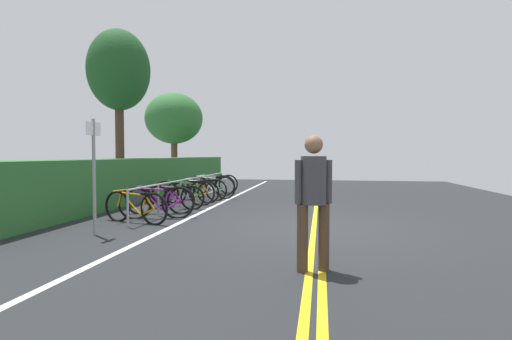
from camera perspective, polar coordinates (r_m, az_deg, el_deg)
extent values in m
cube|color=#232628|center=(8.09, 9.14, -8.45)|extent=(29.38, 13.63, 0.05)
cube|color=gold|center=(8.08, 9.72, -8.27)|extent=(26.45, 0.10, 0.00)
cube|color=gold|center=(8.09, 8.57, -8.26)|extent=(26.45, 0.10, 0.00)
cube|color=white|center=(8.63, -11.11, -7.61)|extent=(26.45, 0.12, 0.00)
cylinder|color=#9EA0A5|center=(8.25, -18.46, -5.48)|extent=(0.05, 0.05, 0.76)
cylinder|color=#9EA0A5|center=(9.57, -14.26, -4.37)|extent=(0.05, 0.05, 0.76)
cylinder|color=#9EA0A5|center=(10.94, -11.10, -3.52)|extent=(0.05, 0.05, 0.76)
cylinder|color=#9EA0A5|center=(12.33, -8.66, -2.86)|extent=(0.05, 0.05, 0.76)
cylinder|color=#9EA0A5|center=(13.74, -6.71, -2.32)|extent=(0.05, 0.05, 0.76)
cylinder|color=#9EA0A5|center=(15.17, -5.13, -1.88)|extent=(0.05, 0.05, 0.76)
cylinder|color=#9EA0A5|center=(11.60, -9.82, -1.30)|extent=(7.42, 0.04, 0.04)
torus|color=black|center=(9.13, -19.81, -5.08)|extent=(0.24, 0.70, 0.71)
torus|color=black|center=(8.45, -14.86, -5.61)|extent=(0.24, 0.70, 0.71)
cylinder|color=orange|center=(8.85, -18.05, -4.75)|extent=(0.19, 0.57, 0.49)
cylinder|color=orange|center=(8.79, -17.75, -3.39)|extent=(0.22, 0.68, 0.07)
cylinder|color=orange|center=(8.62, -16.35, -5.02)|extent=(0.08, 0.17, 0.44)
cylinder|color=orange|center=(8.57, -15.78, -6.00)|extent=(0.13, 0.37, 0.18)
cylinder|color=orange|center=(8.50, -15.45, -4.61)|extent=(0.10, 0.25, 0.30)
cylinder|color=orange|center=(9.07, -19.60, -4.13)|extent=(0.07, 0.14, 0.32)
cube|color=black|center=(8.55, -16.04, -3.43)|extent=(0.13, 0.21, 0.05)
cylinder|color=orange|center=(9.02, -19.38, -2.85)|extent=(0.45, 0.15, 0.03)
torus|color=black|center=(9.33, -17.50, -4.71)|extent=(0.25, 0.76, 0.77)
torus|color=black|center=(9.17, -11.46, -4.77)|extent=(0.25, 0.76, 0.77)
cylinder|color=purple|center=(9.25, -15.27, -4.19)|extent=(0.18, 0.56, 0.53)
cylinder|color=purple|center=(9.22, -14.89, -2.76)|extent=(0.21, 0.66, 0.07)
cylinder|color=purple|center=(9.20, -13.21, -4.32)|extent=(0.08, 0.17, 0.48)
cylinder|color=purple|center=(9.20, -12.53, -5.27)|extent=(0.13, 0.36, 0.19)
cylinder|color=purple|center=(9.17, -12.14, -3.83)|extent=(0.10, 0.25, 0.33)
cylinder|color=purple|center=(9.30, -17.21, -3.68)|extent=(0.07, 0.14, 0.35)
cube|color=black|center=(9.17, -12.83, -2.69)|extent=(0.13, 0.21, 0.05)
cylinder|color=purple|center=(9.27, -16.93, -2.33)|extent=(0.45, 0.15, 0.03)
torus|color=black|center=(10.06, -16.80, -4.41)|extent=(0.21, 0.70, 0.70)
torus|color=black|center=(9.87, -11.01, -4.48)|extent=(0.21, 0.70, 0.70)
cylinder|color=purple|center=(9.97, -14.66, -3.98)|extent=(0.17, 0.58, 0.48)
cylinder|color=purple|center=(9.93, -14.29, -2.78)|extent=(0.19, 0.69, 0.07)
cylinder|color=purple|center=(9.91, -12.68, -4.09)|extent=(0.07, 0.17, 0.43)
cylinder|color=purple|center=(9.90, -12.03, -4.89)|extent=(0.12, 0.37, 0.18)
cylinder|color=purple|center=(9.87, -11.66, -3.68)|extent=(0.09, 0.25, 0.30)
cylinder|color=purple|center=(10.03, -16.52, -3.54)|extent=(0.07, 0.14, 0.32)
cube|color=black|center=(9.87, -12.32, -2.71)|extent=(0.12, 0.21, 0.05)
cylinder|color=purple|center=(10.00, -16.25, -2.39)|extent=(0.45, 0.13, 0.03)
torus|color=black|center=(10.88, -14.46, -3.95)|extent=(0.09, 0.68, 0.68)
torus|color=black|center=(10.56, -9.39, -4.09)|extent=(0.09, 0.68, 0.68)
cylinder|color=purple|center=(10.74, -12.60, -3.59)|extent=(0.06, 0.57, 0.46)
cylinder|color=purple|center=(10.70, -12.28, -2.52)|extent=(0.07, 0.68, 0.07)
cylinder|color=purple|center=(10.64, -10.87, -3.72)|extent=(0.04, 0.17, 0.42)
cylinder|color=purple|center=(10.62, -10.30, -4.44)|extent=(0.05, 0.36, 0.17)
cylinder|color=purple|center=(10.58, -9.97, -3.37)|extent=(0.05, 0.25, 0.29)
cylinder|color=purple|center=(10.85, -14.22, -3.18)|extent=(0.04, 0.14, 0.31)
cube|color=black|center=(10.60, -10.54, -2.48)|extent=(0.09, 0.20, 0.05)
cylinder|color=purple|center=(10.81, -13.98, -2.14)|extent=(0.46, 0.05, 0.03)
torus|color=black|center=(11.36, -13.26, -3.45)|extent=(0.31, 0.74, 0.77)
torus|color=black|center=(11.35, -8.01, -3.41)|extent=(0.31, 0.74, 0.77)
cylinder|color=#198C38|center=(11.34, -11.30, -2.99)|extent=(0.24, 0.57, 0.53)
cylinder|color=#198C38|center=(11.32, -10.96, -1.82)|extent=(0.27, 0.68, 0.07)
cylinder|color=#198C38|center=(11.34, -9.51, -3.07)|extent=(0.09, 0.17, 0.47)
cylinder|color=#198C38|center=(11.35, -8.93, -3.82)|extent=(0.16, 0.37, 0.19)
cylinder|color=#198C38|center=(11.33, -8.59, -2.65)|extent=(0.12, 0.25, 0.32)
cylinder|color=#198C38|center=(11.34, -13.01, -2.59)|extent=(0.08, 0.14, 0.35)
cube|color=black|center=(11.32, -9.18, -1.74)|extent=(0.14, 0.22, 0.05)
cylinder|color=#198C38|center=(11.32, -12.76, -1.49)|extent=(0.44, 0.18, 0.03)
torus|color=black|center=(11.99, -11.81, -3.33)|extent=(0.24, 0.68, 0.69)
torus|color=black|center=(11.94, -7.06, -3.33)|extent=(0.24, 0.68, 0.69)
cylinder|color=orange|center=(11.96, -10.04, -2.96)|extent=(0.19, 0.56, 0.47)
cylinder|color=orange|center=(11.94, -9.73, -1.98)|extent=(0.22, 0.66, 0.07)
cylinder|color=orange|center=(11.94, -8.42, -3.03)|extent=(0.08, 0.17, 0.42)
cylinder|color=orange|center=(11.95, -7.89, -3.67)|extent=(0.13, 0.36, 0.18)
cylinder|color=orange|center=(11.93, -7.59, -2.69)|extent=(0.10, 0.25, 0.29)
cylinder|color=orange|center=(11.98, -11.58, -2.62)|extent=(0.07, 0.14, 0.31)
cube|color=black|center=(11.92, -8.12, -1.91)|extent=(0.13, 0.21, 0.05)
cylinder|color=orange|center=(11.96, -11.35, -1.67)|extent=(0.45, 0.15, 0.03)
torus|color=black|center=(12.78, -10.58, -2.90)|extent=(0.08, 0.72, 0.72)
torus|color=black|center=(12.49, -5.91, -2.99)|extent=(0.08, 0.72, 0.72)
cylinder|color=white|center=(12.66, -8.86, -2.56)|extent=(0.06, 0.61, 0.49)
cylinder|color=white|center=(12.62, -8.56, -1.59)|extent=(0.06, 0.73, 0.07)
cylinder|color=white|center=(12.56, -7.27, -2.67)|extent=(0.04, 0.17, 0.44)
cylinder|color=white|center=(12.54, -6.74, -3.32)|extent=(0.05, 0.39, 0.18)
cylinder|color=white|center=(12.51, -6.44, -2.34)|extent=(0.05, 0.26, 0.31)
cylinder|color=white|center=(12.75, -10.36, -2.20)|extent=(0.04, 0.14, 0.33)
cube|color=black|center=(12.52, -6.96, -1.55)|extent=(0.09, 0.20, 0.05)
cylinder|color=white|center=(12.72, -10.14, -1.27)|extent=(0.46, 0.04, 0.03)
torus|color=black|center=(13.56, -8.67, -2.48)|extent=(0.23, 0.77, 0.77)
torus|color=black|center=(13.03, -4.61, -2.66)|extent=(0.23, 0.77, 0.77)
cylinder|color=white|center=(13.35, -7.19, -2.16)|extent=(0.18, 0.61, 0.53)
cylinder|color=white|center=(13.29, -6.93, -1.17)|extent=(0.20, 0.73, 0.07)
cylinder|color=white|center=(13.17, -5.80, -2.29)|extent=(0.08, 0.18, 0.48)
cylinder|color=white|center=(13.12, -5.35, -2.98)|extent=(0.12, 0.39, 0.19)
cylinder|color=white|center=(13.07, -5.08, -1.97)|extent=(0.10, 0.27, 0.33)
cylinder|color=white|center=(13.52, -8.48, -1.77)|extent=(0.07, 0.15, 0.35)
cube|color=black|center=(13.12, -5.54, -1.16)|extent=(0.12, 0.21, 0.05)
cylinder|color=white|center=(13.48, -8.29, -0.84)|extent=(0.45, 0.13, 0.03)
torus|color=black|center=(13.96, -8.68, -2.37)|extent=(0.29, 0.74, 0.76)
torus|color=black|center=(14.00, -4.66, -2.34)|extent=(0.29, 0.74, 0.76)
cylinder|color=#198C38|center=(13.96, -7.18, -2.00)|extent=(0.21, 0.55, 0.52)
cylinder|color=#198C38|center=(13.95, -6.92, -1.06)|extent=(0.24, 0.65, 0.07)
cylinder|color=#198C38|center=(13.97, -5.81, -2.06)|extent=(0.09, 0.17, 0.47)
cylinder|color=#198C38|center=(13.99, -5.36, -2.67)|extent=(0.15, 0.35, 0.19)
cylinder|color=#198C38|center=(13.98, -5.11, -1.73)|extent=(0.11, 0.24, 0.32)
cylinder|color=#198C38|center=(13.95, -8.49, -1.69)|extent=(0.08, 0.14, 0.35)
cube|color=black|center=(13.96, -5.55, -1.00)|extent=(0.14, 0.22, 0.05)
cylinder|color=#198C38|center=(13.94, -8.29, -0.79)|extent=(0.45, 0.17, 0.03)
torus|color=black|center=(14.76, -8.09, -2.15)|extent=(0.28, 0.73, 0.75)
torus|color=black|center=(14.79, -4.13, -2.12)|extent=(0.28, 0.73, 0.75)
cylinder|color=silver|center=(14.76, -6.61, -1.80)|extent=(0.21, 0.57, 0.51)
cylinder|color=silver|center=(14.75, -6.35, -0.93)|extent=(0.24, 0.67, 0.07)
cylinder|color=silver|center=(14.77, -5.26, -1.86)|extent=(0.08, 0.17, 0.46)
cylinder|color=silver|center=(14.79, -4.82, -2.43)|extent=(0.15, 0.37, 0.19)
cylinder|color=silver|center=(14.78, -4.57, -1.56)|extent=(0.11, 0.25, 0.32)
cylinder|color=silver|center=(14.75, -7.90, -1.51)|extent=(0.08, 0.14, 0.34)
cube|color=black|center=(14.76, -5.01, -0.88)|extent=(0.14, 0.21, 0.05)
cylinder|color=silver|center=(14.74, -7.70, -0.68)|extent=(0.45, 0.17, 0.03)
cylinder|color=#4C3826|center=(5.04, 10.01, -9.78)|extent=(0.14, 0.14, 0.85)
cylinder|color=#4C3826|center=(4.95, 6.88, -9.99)|extent=(0.14, 0.14, 0.85)
cylinder|color=#3F3F47|center=(4.89, 8.51, -1.50)|extent=(0.32, 0.32, 0.60)
sphere|color=#8C6647|center=(4.88, 8.54, 3.76)|extent=(0.23, 0.23, 0.23)
cylinder|color=#3F3F47|center=(4.96, 10.69, -1.69)|extent=(0.09, 0.09, 0.55)
cylinder|color=#3F3F47|center=(4.83, 6.27, -1.78)|extent=(0.09, 0.09, 0.55)
cylinder|color=gray|center=(7.61, -22.84, -1.00)|extent=(0.06, 0.06, 2.13)
cube|color=white|center=(7.62, -22.95, 5.65)|extent=(0.36, 0.07, 0.24)
cube|color=#2D6B30|center=(13.87, -16.64, -1.13)|extent=(16.42, 1.32, 1.35)
cylinder|color=#473323|center=(14.40, -19.49, 2.59)|extent=(0.30, 0.30, 3.18)
ellipsoid|color=#1C4C21|center=(14.70, -19.64, 13.77)|extent=(2.15, 2.15, 2.81)
cylinder|color=brown|center=(19.68, -11.99, 1.05)|extent=(0.31, 0.31, 2.15)
ellipsoid|color=#2D6B30|center=(19.76, -12.05, 7.48)|extent=(2.84, 2.84, 2.52)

